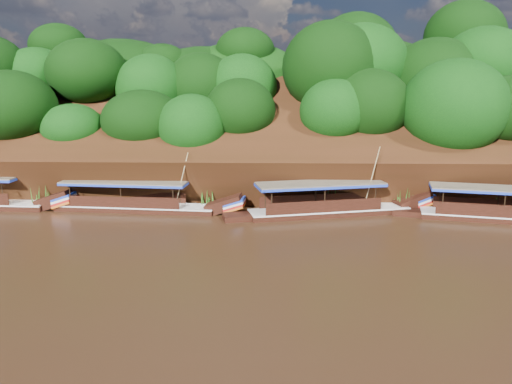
{
  "coord_description": "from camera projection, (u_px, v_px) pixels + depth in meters",
  "views": [
    {
      "loc": [
        -2.44,
        -27.41,
        9.44
      ],
      "look_at": [
        -3.45,
        7.0,
        1.82
      ],
      "focal_mm": 35.0,
      "sensor_mm": 36.0,
      "label": 1
    }
  ],
  "objects": [
    {
      "name": "reeds",
      "position": [
        267.0,
        198.0,
        37.77
      ],
      "size": [
        48.03,
        2.42,
        2.01
      ],
      "color": "#2A6619",
      "rests_on": "ground"
    },
    {
      "name": "ground",
      "position": [
        312.0,
        249.0,
        28.72
      ],
      "size": [
        160.0,
        160.0,
        0.0
      ],
      "primitive_type": "plane",
      "color": "black",
      "rests_on": "ground"
    },
    {
      "name": "boat_2",
      "position": [
        145.0,
        204.0,
        37.22
      ],
      "size": [
        14.33,
        3.2,
        4.87
      ],
      "rotation": [
        0.0,
        0.0,
        -0.09
      ],
      "color": "black",
      "rests_on": "ground"
    },
    {
      "name": "riverbank",
      "position": [
        294.0,
        158.0,
        50.49
      ],
      "size": [
        120.0,
        30.06,
        19.4
      ],
      "color": "black",
      "rests_on": "ground"
    },
    {
      "name": "boat_1",
      "position": [
        339.0,
        207.0,
        36.28
      ],
      "size": [
        13.96,
        5.18,
        5.47
      ],
      "rotation": [
        0.0,
        0.0,
        0.24
      ],
      "color": "black",
      "rests_on": "ground"
    }
  ]
}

